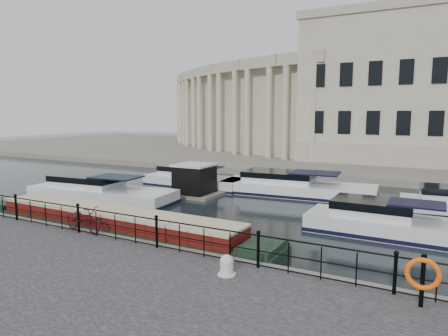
{
  "coord_description": "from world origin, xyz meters",
  "views": [
    {
      "loc": [
        8.77,
        -13.45,
        5.4
      ],
      "look_at": [
        0.5,
        2.0,
        3.0
      ],
      "focal_mm": 32.0,
      "sensor_mm": 36.0,
      "label": 1
    }
  ],
  "objects_px": {
    "life_ring_post": "(423,275)",
    "mooring_bollard": "(227,265)",
    "harbour_hut": "(195,181)",
    "bicycle": "(83,219)",
    "narrowboat": "(113,228)"
  },
  "relations": [
    {
      "from": "mooring_bollard",
      "to": "harbour_hut",
      "type": "xyz_separation_m",
      "value": [
        -8.59,
        11.75,
        0.11
      ]
    },
    {
      "from": "bicycle",
      "to": "life_ring_post",
      "type": "xyz_separation_m",
      "value": [
        12.57,
        -0.66,
        0.32
      ]
    },
    {
      "from": "bicycle",
      "to": "harbour_hut",
      "type": "distance_m",
      "value": 10.69
    },
    {
      "from": "narrowboat",
      "to": "harbour_hut",
      "type": "distance_m",
      "value": 9.3
    },
    {
      "from": "bicycle",
      "to": "harbour_hut",
      "type": "height_order",
      "value": "harbour_hut"
    },
    {
      "from": "mooring_bollard",
      "to": "narrowboat",
      "type": "bearing_deg",
      "value": 159.84
    },
    {
      "from": "bicycle",
      "to": "mooring_bollard",
      "type": "xyz_separation_m",
      "value": [
        7.3,
        -1.14,
        -0.25
      ]
    },
    {
      "from": "life_ring_post",
      "to": "mooring_bollard",
      "type": "bearing_deg",
      "value": -174.79
    },
    {
      "from": "bicycle",
      "to": "narrowboat",
      "type": "height_order",
      "value": "bicycle"
    },
    {
      "from": "harbour_hut",
      "to": "narrowboat",
      "type": "bearing_deg",
      "value": -79.95
    },
    {
      "from": "narrowboat",
      "to": "harbour_hut",
      "type": "xyz_separation_m",
      "value": [
        -1.51,
        9.15,
        0.59
      ]
    },
    {
      "from": "mooring_bollard",
      "to": "harbour_hut",
      "type": "relative_size",
      "value": 0.19
    },
    {
      "from": "bicycle",
      "to": "life_ring_post",
      "type": "relative_size",
      "value": 1.5
    },
    {
      "from": "mooring_bollard",
      "to": "life_ring_post",
      "type": "height_order",
      "value": "life_ring_post"
    },
    {
      "from": "mooring_bollard",
      "to": "life_ring_post",
      "type": "relative_size",
      "value": 0.46
    }
  ]
}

